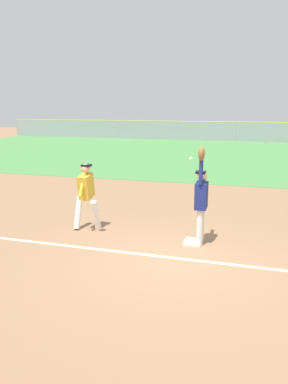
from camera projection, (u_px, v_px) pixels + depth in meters
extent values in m
plane|color=#936D4C|center=(176.00, 259.00, 7.99)|extent=(80.92, 80.92, 0.00)
cube|color=#4C8C47|center=(229.00, 155.00, 24.47)|extent=(43.59, 19.38, 0.01)
cube|color=white|center=(19.00, 240.00, 9.10)|extent=(12.00, 0.31, 0.01)
cube|color=white|center=(193.00, 242.00, 8.89)|extent=(0.39, 0.39, 0.08)
cylinder|color=silver|center=(201.00, 225.00, 8.89)|extent=(0.15, 0.15, 0.85)
cylinder|color=silver|center=(200.00, 227.00, 8.70)|extent=(0.15, 0.15, 0.85)
cube|color=navy|center=(201.00, 195.00, 8.63)|extent=(0.26, 0.44, 0.60)
sphere|color=#DBAD84|center=(202.00, 176.00, 8.53)|extent=(0.23, 0.23, 0.23)
cube|color=black|center=(201.00, 172.00, 8.52)|extent=(0.22, 0.20, 0.05)
cylinder|color=navy|center=(201.00, 170.00, 8.29)|extent=(0.09, 0.09, 0.62)
cylinder|color=navy|center=(203.00, 181.00, 8.77)|extent=(0.09, 0.62, 0.09)
ellipsoid|color=brown|center=(202.00, 154.00, 8.21)|extent=(0.14, 0.28, 0.32)
cylinder|color=white|center=(96.00, 216.00, 9.62)|extent=(0.15, 0.43, 0.85)
cylinder|color=white|center=(78.00, 212.00, 9.91)|extent=(0.15, 0.43, 0.85)
cube|color=gold|center=(86.00, 186.00, 9.60)|extent=(0.27, 0.53, 0.66)
sphere|color=#DBAD84|center=(85.00, 168.00, 9.50)|extent=(0.23, 0.23, 0.23)
cube|color=black|center=(86.00, 165.00, 9.48)|extent=(0.22, 0.20, 0.05)
cylinder|color=gold|center=(89.00, 181.00, 9.79)|extent=(0.09, 0.40, 0.58)
cylinder|color=gold|center=(82.00, 185.00, 9.38)|extent=(0.09, 0.40, 0.58)
sphere|color=white|center=(191.00, 159.00, 8.31)|extent=(0.07, 0.07, 0.07)
cube|color=#93999E|center=(236.00, 132.00, 33.38)|extent=(43.59, 0.06, 1.64)
cylinder|color=yellow|center=(237.00, 122.00, 33.19)|extent=(43.59, 0.06, 0.06)
cylinder|color=gray|center=(17.00, 128.00, 39.13)|extent=(0.08, 0.08, 1.64)
cylinder|color=gray|center=(118.00, 130.00, 36.26)|extent=(0.08, 0.08, 1.64)
cylinder|color=gray|center=(236.00, 132.00, 33.38)|extent=(0.08, 0.08, 1.64)
cube|color=#B7B7BC|center=(168.00, 131.00, 37.74)|extent=(4.54, 2.25, 0.55)
cube|color=#2D333D|center=(168.00, 126.00, 37.64)|extent=(2.33, 1.92, 0.40)
cylinder|color=black|center=(185.00, 134.00, 38.18)|extent=(0.62, 0.27, 0.60)
cylinder|color=black|center=(180.00, 135.00, 36.44)|extent=(0.62, 0.27, 0.60)
cylinder|color=black|center=(157.00, 133.00, 39.16)|extent=(0.62, 0.27, 0.60)
cylinder|color=black|center=(151.00, 134.00, 37.42)|extent=(0.62, 0.27, 0.60)
cube|color=white|center=(211.00, 132.00, 37.42)|extent=(4.57, 2.34, 0.55)
cube|color=#2D333D|center=(211.00, 127.00, 37.32)|extent=(2.37, 1.96, 0.40)
cylinder|color=black|center=(226.00, 134.00, 38.16)|extent=(0.62, 0.28, 0.60)
cylinder|color=black|center=(226.00, 135.00, 36.33)|extent=(0.62, 0.28, 0.60)
cylinder|color=black|center=(196.00, 133.00, 38.64)|extent=(0.62, 0.28, 0.60)
cylinder|color=black|center=(196.00, 135.00, 36.81)|extent=(0.62, 0.28, 0.60)
cube|color=black|center=(263.00, 133.00, 35.67)|extent=(4.44, 1.99, 0.55)
cube|color=#2D333D|center=(263.00, 128.00, 35.57)|extent=(2.23, 1.79, 0.40)
cylinder|color=black|center=(279.00, 135.00, 36.21)|extent=(0.60, 0.23, 0.60)
cylinder|color=black|center=(279.00, 137.00, 34.44)|extent=(0.60, 0.23, 0.60)
cylinder|color=black|center=(247.00, 135.00, 37.03)|extent=(0.60, 0.23, 0.60)
cylinder|color=black|center=(246.00, 136.00, 35.26)|extent=(0.60, 0.23, 0.60)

